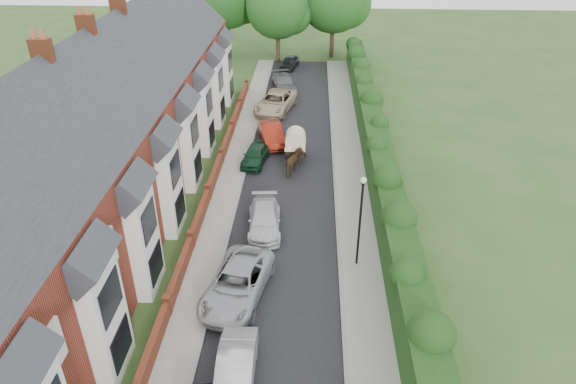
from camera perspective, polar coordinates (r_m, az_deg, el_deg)
name	(u,v)px	position (r m, az deg, el deg)	size (l,w,h in m)	color
ground	(286,319)	(23.80, -0.19, -13.88)	(140.00, 140.00, 0.00)	#2D4C1E
road	(287,193)	(32.58, -0.06, -0.16)	(6.00, 58.00, 0.02)	black
pavement_hedge_side	(352,194)	(32.63, 7.15, -0.26)	(2.20, 58.00, 0.12)	gray
pavement_house_side	(227,191)	(32.94, -6.77, 0.09)	(1.70, 58.00, 0.12)	gray
kerb_hedge_side	(336,194)	(32.56, 5.31, -0.21)	(0.18, 58.00, 0.13)	gray
kerb_house_side	(240,191)	(32.82, -5.39, 0.06)	(0.18, 58.00, 0.13)	gray
hedge	(383,174)	(32.07, 10.53, 2.02)	(2.10, 58.00, 2.85)	black
terrace_row	(109,132)	(31.83, -19.27, 6.30)	(9.05, 40.50, 11.50)	maroon
garden_wall_row	(208,193)	(32.07, -8.84, -0.16)	(0.35, 40.35, 1.10)	brown
lamppost	(361,211)	(24.99, 8.09, -2.12)	(0.32, 0.32, 5.16)	black
tree_far_left	(281,8)	(58.18, -0.79, 19.77)	(7.14, 6.80, 9.29)	#332316
car_silver_a	(236,370)	(21.07, -5.85, -19.05)	(1.43, 4.09, 1.35)	#A9A9AE
car_silver_b	(237,283)	(24.53, -5.66, -10.08)	(2.49, 5.39, 1.50)	#A6A8AD
car_white	(264,220)	(28.94, -2.64, -3.08)	(1.79, 4.40, 1.28)	silver
car_green	(255,155)	(36.08, -3.64, 4.16)	(1.51, 3.74, 1.28)	black
car_red	(271,134)	(39.00, -1.85, 6.47)	(1.54, 4.42, 1.46)	maroon
car_beige	(276,102)	(45.02, -1.36, 9.96)	(2.63, 5.70, 1.58)	tan
car_grey	(284,83)	(50.09, -0.45, 12.02)	(1.94, 4.77, 1.39)	#55575D
car_black	(290,62)	(56.72, 0.17, 14.21)	(1.52, 3.77, 1.29)	black
horse	(294,163)	(34.47, 0.70, 3.25)	(0.89, 1.96, 1.66)	#49321A
horse_cart	(295,142)	(36.14, 0.83, 5.53)	(1.48, 3.28, 2.36)	black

